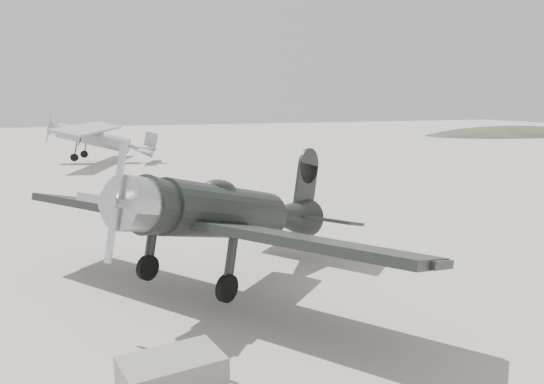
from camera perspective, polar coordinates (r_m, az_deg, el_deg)
The scene contains 5 objects.
ground at distance 18.66m, azimuth -3.92°, elevation -5.60°, with size 160.00×160.00×0.00m, color #A29B90.
hill_northeast at distance 79.40m, azimuth 24.52°, elevation 5.64°, with size 32.00×16.00×5.20m, color #2B3325.
lowwing_monoplane at distance 14.18m, azimuth -4.43°, elevation -2.32°, with size 9.66×10.59×3.79m.
highwing_monoplane at distance 43.49m, azimuth -18.22°, elevation 5.77°, with size 8.43×11.70×3.33m.
equipment_block at distance 9.53m, azimuth -10.71°, elevation -19.29°, with size 1.65×1.03×0.83m, color slate.
Camera 1 is at (-4.69, -17.33, 5.08)m, focal length 35.00 mm.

